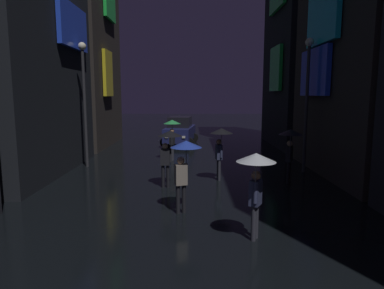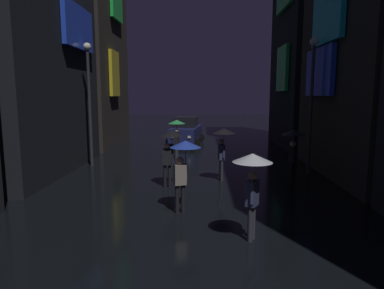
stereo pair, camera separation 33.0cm
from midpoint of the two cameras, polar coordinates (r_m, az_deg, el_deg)
name	(u,v)px [view 2 (the right image)]	position (r m, az deg, el deg)	size (l,w,h in m)	color
building_right_far	(314,8)	(24.95, 20.11, 20.52)	(4.25, 7.20, 17.79)	black
pedestrian_far_right_black	(293,141)	(13.51, 17.18, 0.49)	(0.90, 0.90, 2.12)	black
pedestrian_foreground_left_black	(223,140)	(13.50, 5.90, 0.81)	(0.90, 0.90, 2.12)	#2D2D38
pedestrian_midstreet_centre_green	(177,129)	(17.85, -2.05, 2.67)	(0.90, 0.90, 2.12)	#2D2D38
pedestrian_near_crossing_blue	(184,156)	(9.80, -0.44, -1.98)	(0.90, 0.90, 2.12)	black
pedestrian_foreground_right_black	(170,143)	(12.55, -2.88, 0.28)	(0.90, 0.90, 2.12)	black
pedestrian_midstreet_left_clear	(252,173)	(7.93, 11.21, -4.61)	(0.90, 0.90, 2.12)	#2D2D38
car_distant	(186,131)	(23.63, -0.59, 2.25)	(2.58, 4.30, 1.92)	navy
streetlamp_right_far	(312,90)	(15.70, 19.92, 8.50)	(0.36, 0.36, 5.81)	#2D2D33
streetlamp_left_far	(89,91)	(16.88, -16.25, 8.58)	(0.36, 0.36, 5.79)	#2D2D33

